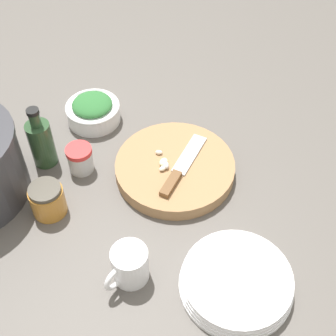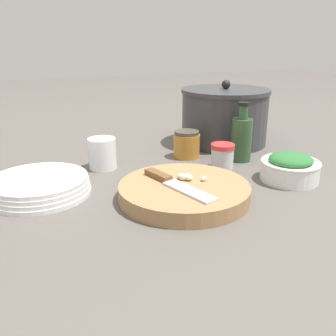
# 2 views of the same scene
# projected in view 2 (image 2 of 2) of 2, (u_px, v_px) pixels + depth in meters

# --- Properties ---
(ground_plane) EXTENTS (5.00, 5.00, 0.00)m
(ground_plane) POSITION_uv_depth(u_px,v_px,m) (165.00, 181.00, 0.92)
(ground_plane) COLOR #56514C
(cutting_board) EXTENTS (0.28, 0.28, 0.03)m
(cutting_board) POSITION_uv_depth(u_px,v_px,m) (182.00, 192.00, 0.81)
(cutting_board) COLOR #9E754C
(cutting_board) RESTS_ON ground_plane
(chef_knife) EXTENTS (0.09, 0.21, 0.01)m
(chef_knife) POSITION_uv_depth(u_px,v_px,m) (173.00, 183.00, 0.80)
(chef_knife) COLOR brown
(chef_knife) RESTS_ON cutting_board
(garlic_cloves) EXTENTS (0.06, 0.05, 0.01)m
(garlic_cloves) POSITION_uv_depth(u_px,v_px,m) (187.00, 177.00, 0.83)
(garlic_cloves) COLOR #E0ECC5
(garlic_cloves) RESTS_ON cutting_board
(herb_bowl) EXTENTS (0.14, 0.14, 0.07)m
(herb_bowl) POSITION_uv_depth(u_px,v_px,m) (290.00, 167.00, 0.91)
(herb_bowl) COLOR white
(herb_bowl) RESTS_ON ground_plane
(spice_jar) EXTENTS (0.06, 0.06, 0.07)m
(spice_jar) POSITION_uv_depth(u_px,v_px,m) (222.00, 156.00, 0.99)
(spice_jar) COLOR silver
(spice_jar) RESTS_ON ground_plane
(coffee_mug) EXTENTS (0.07, 0.10, 0.08)m
(coffee_mug) POSITION_uv_depth(u_px,v_px,m) (102.00, 153.00, 0.99)
(coffee_mug) COLOR white
(coffee_mug) RESTS_ON ground_plane
(plate_stack) EXTENTS (0.23, 0.23, 0.04)m
(plate_stack) POSITION_uv_depth(u_px,v_px,m) (39.00, 186.00, 0.83)
(plate_stack) COLOR white
(plate_stack) RESTS_ON ground_plane
(honey_jar) EXTENTS (0.08, 0.08, 0.08)m
(honey_jar) POSITION_uv_depth(u_px,v_px,m) (187.00, 144.00, 1.09)
(honey_jar) COLOR #BC7A2D
(honey_jar) RESTS_ON ground_plane
(oil_bottle) EXTENTS (0.06, 0.06, 0.17)m
(oil_bottle) POSITION_uv_depth(u_px,v_px,m) (241.00, 138.00, 1.05)
(oil_bottle) COLOR #2D4C2D
(oil_bottle) RESTS_ON ground_plane
(stock_pot) EXTENTS (0.28, 0.28, 0.21)m
(stock_pot) POSITION_uv_depth(u_px,v_px,m) (224.00, 116.00, 1.21)
(stock_pot) COLOR #38383D
(stock_pot) RESTS_ON ground_plane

